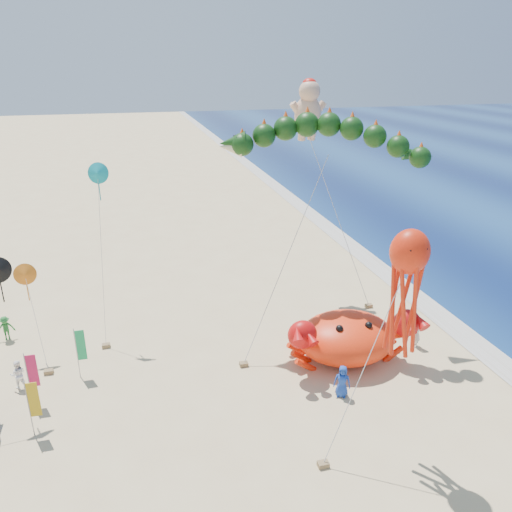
# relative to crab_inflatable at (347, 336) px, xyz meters

# --- Properties ---
(ground) EXTENTS (320.00, 320.00, 0.00)m
(ground) POSITION_rel_crab_inflatable_xyz_m (-3.15, 0.15, -1.57)
(ground) COLOR #D1B784
(ground) RESTS_ON ground
(foam_strip) EXTENTS (320.00, 320.00, 0.00)m
(foam_strip) POSITION_rel_crab_inflatable_xyz_m (8.85, 0.15, -1.56)
(foam_strip) COLOR silver
(foam_strip) RESTS_ON ground
(crab_inflatable) EXTENTS (8.11, 5.21, 3.55)m
(crab_inflatable) POSITION_rel_crab_inflatable_xyz_m (0.00, 0.00, 0.00)
(crab_inflatable) COLOR #FF300D
(crab_inflatable) RESTS_ON ground
(dragon_kite) EXTENTS (12.58, 5.76, 13.86)m
(dragon_kite) POSITION_rel_crab_inflatable_xyz_m (-0.48, 3.67, 10.91)
(dragon_kite) COLOR black
(dragon_kite) RESTS_ON ground
(cherub_kite) EXTENTS (4.73, 6.00, 15.98)m
(cherub_kite) POSITION_rel_crab_inflatable_xyz_m (1.02, 10.84, 12.34)
(cherub_kite) COLOR #DDAA87
(cherub_kite) RESTS_ON ground
(octopus_kite) EXTENTS (4.57, 1.51, 10.85)m
(octopus_kite) POSITION_rel_crab_inflatable_xyz_m (-1.17, -7.29, 6.90)
(octopus_kite) COLOR red
(octopus_kite) RESTS_ON ground
(feather_flags) EXTENTS (8.15, 4.59, 3.20)m
(feather_flags) POSITION_rel_crab_inflatable_xyz_m (-18.41, 0.03, 0.45)
(feather_flags) COLOR gray
(feather_flags) RESTS_ON ground
(beachgoers) EXTENTS (26.43, 13.68, 1.87)m
(beachgoers) POSITION_rel_crab_inflatable_xyz_m (-13.02, 0.45, -0.70)
(beachgoers) COLOR #256F2D
(beachgoers) RESTS_ON ground
(small_kites) EXTENTS (11.34, 11.40, 11.43)m
(small_kites) POSITION_rel_crab_inflatable_xyz_m (-18.99, 3.31, 5.09)
(small_kites) COLOR orange
(small_kites) RESTS_ON ground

